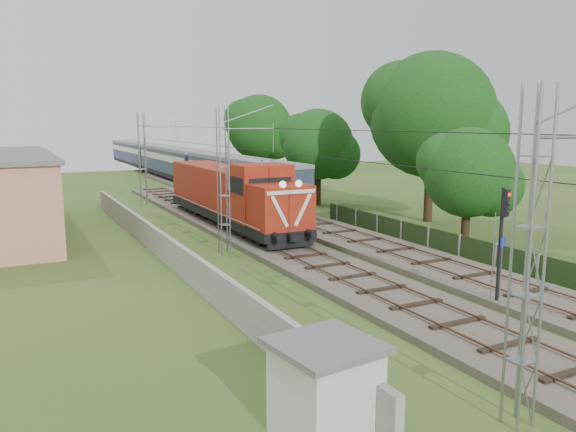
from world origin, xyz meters
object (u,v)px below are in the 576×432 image
locomotive (232,194)px  signal_post (503,227)px  coach_rake (172,160)px  relay_hut (325,390)px

locomotive → signal_post: (3.22, -20.29, 0.88)m
signal_post → coach_rake: bearing=88.1°
relay_hut → signal_post: bearing=24.4°
relay_hut → locomotive: bearing=73.6°
locomotive → relay_hut: (-7.40, -25.11, -1.19)m
locomotive → signal_post: locomotive is taller
coach_rake → signal_post: bearing=-91.9°
coach_rake → locomotive: bearing=-98.5°
relay_hut → coach_rake: bearing=78.1°
coach_rake → relay_hut: coach_rake is taller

